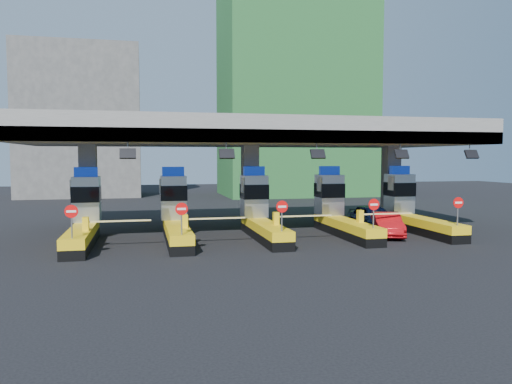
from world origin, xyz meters
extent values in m
plane|color=black|center=(0.00, 0.00, 0.00)|extent=(120.00, 120.00, 0.00)
cube|color=slate|center=(0.00, 3.00, 6.25)|extent=(28.00, 12.00, 1.50)
cube|color=#4C4C49|center=(0.00, -2.70, 5.85)|extent=(28.00, 0.60, 0.70)
cube|color=slate|center=(-10.00, 3.00, 2.75)|extent=(1.00, 1.00, 5.50)
cube|color=slate|center=(0.00, 3.00, 2.75)|extent=(1.00, 1.00, 5.50)
cube|color=slate|center=(10.00, 3.00, 2.75)|extent=(1.00, 1.00, 5.50)
cylinder|color=slate|center=(-7.50, -2.70, 5.25)|extent=(0.06, 0.06, 0.50)
cube|color=black|center=(-7.50, -2.90, 4.90)|extent=(0.80, 0.38, 0.54)
cylinder|color=slate|center=(-2.50, -2.70, 5.25)|extent=(0.06, 0.06, 0.50)
cube|color=black|center=(-2.50, -2.90, 4.90)|extent=(0.80, 0.38, 0.54)
cylinder|color=slate|center=(2.50, -2.70, 5.25)|extent=(0.06, 0.06, 0.50)
cube|color=black|center=(2.50, -2.90, 4.90)|extent=(0.80, 0.38, 0.54)
cylinder|color=slate|center=(7.50, -2.70, 5.25)|extent=(0.06, 0.06, 0.50)
cube|color=black|center=(7.50, -2.90, 4.90)|extent=(0.80, 0.38, 0.54)
cylinder|color=slate|center=(12.00, -2.70, 5.25)|extent=(0.06, 0.06, 0.50)
cube|color=black|center=(12.00, -2.90, 4.90)|extent=(0.80, 0.38, 0.54)
cube|color=black|center=(-10.00, -1.00, 0.25)|extent=(1.20, 8.00, 0.50)
cube|color=#E5B70C|center=(-10.00, -1.00, 0.75)|extent=(1.20, 8.00, 0.50)
cube|color=#9EA3A8|center=(-10.00, 1.80, 2.30)|extent=(1.50, 1.50, 2.60)
cube|color=black|center=(-10.00, 1.78, 2.60)|extent=(1.56, 1.56, 0.90)
cube|color=#0C2DBF|center=(-10.00, 1.80, 3.88)|extent=(1.30, 0.35, 0.55)
cube|color=white|center=(-10.80, 1.50, 3.00)|extent=(0.06, 0.70, 0.90)
cylinder|color=slate|center=(-10.00, -4.60, 1.65)|extent=(0.07, 0.07, 1.30)
cylinder|color=red|center=(-10.00, -4.63, 2.25)|extent=(0.60, 0.04, 0.60)
cube|color=white|center=(-10.00, -4.65, 2.25)|extent=(0.42, 0.02, 0.10)
cube|color=#E5B70C|center=(-9.65, -2.20, 1.35)|extent=(0.30, 0.35, 0.70)
cube|color=white|center=(-8.00, -2.20, 1.45)|extent=(3.20, 0.08, 0.08)
cube|color=black|center=(-5.00, -1.00, 0.25)|extent=(1.20, 8.00, 0.50)
cube|color=#E5B70C|center=(-5.00, -1.00, 0.75)|extent=(1.20, 8.00, 0.50)
cube|color=#9EA3A8|center=(-5.00, 1.80, 2.30)|extent=(1.50, 1.50, 2.60)
cube|color=black|center=(-5.00, 1.78, 2.60)|extent=(1.56, 1.56, 0.90)
cube|color=#0C2DBF|center=(-5.00, 1.80, 3.88)|extent=(1.30, 0.35, 0.55)
cube|color=white|center=(-5.80, 1.50, 3.00)|extent=(0.06, 0.70, 0.90)
cylinder|color=slate|center=(-5.00, -4.60, 1.65)|extent=(0.07, 0.07, 1.30)
cylinder|color=red|center=(-5.00, -4.63, 2.25)|extent=(0.60, 0.04, 0.60)
cube|color=white|center=(-5.00, -4.65, 2.25)|extent=(0.42, 0.02, 0.10)
cube|color=#E5B70C|center=(-4.65, -2.20, 1.35)|extent=(0.30, 0.35, 0.70)
cube|color=white|center=(-3.00, -2.20, 1.45)|extent=(3.20, 0.08, 0.08)
cube|color=black|center=(0.00, -1.00, 0.25)|extent=(1.20, 8.00, 0.50)
cube|color=#E5B70C|center=(0.00, -1.00, 0.75)|extent=(1.20, 8.00, 0.50)
cube|color=#9EA3A8|center=(0.00, 1.80, 2.30)|extent=(1.50, 1.50, 2.60)
cube|color=black|center=(0.00, 1.78, 2.60)|extent=(1.56, 1.56, 0.90)
cube|color=#0C2DBF|center=(0.00, 1.80, 3.88)|extent=(1.30, 0.35, 0.55)
cube|color=white|center=(-0.80, 1.50, 3.00)|extent=(0.06, 0.70, 0.90)
cylinder|color=slate|center=(0.00, -4.60, 1.65)|extent=(0.07, 0.07, 1.30)
cylinder|color=red|center=(0.00, -4.63, 2.25)|extent=(0.60, 0.04, 0.60)
cube|color=white|center=(0.00, -4.65, 2.25)|extent=(0.42, 0.02, 0.10)
cube|color=#E5B70C|center=(0.35, -2.20, 1.35)|extent=(0.30, 0.35, 0.70)
cube|color=white|center=(2.00, -2.20, 1.45)|extent=(3.20, 0.08, 0.08)
cube|color=black|center=(5.00, -1.00, 0.25)|extent=(1.20, 8.00, 0.50)
cube|color=#E5B70C|center=(5.00, -1.00, 0.75)|extent=(1.20, 8.00, 0.50)
cube|color=#9EA3A8|center=(5.00, 1.80, 2.30)|extent=(1.50, 1.50, 2.60)
cube|color=black|center=(5.00, 1.78, 2.60)|extent=(1.56, 1.56, 0.90)
cube|color=#0C2DBF|center=(5.00, 1.80, 3.88)|extent=(1.30, 0.35, 0.55)
cube|color=white|center=(4.20, 1.50, 3.00)|extent=(0.06, 0.70, 0.90)
cylinder|color=slate|center=(5.00, -4.60, 1.65)|extent=(0.07, 0.07, 1.30)
cylinder|color=red|center=(5.00, -4.63, 2.25)|extent=(0.60, 0.04, 0.60)
cube|color=white|center=(5.00, -4.65, 2.25)|extent=(0.42, 0.02, 0.10)
cube|color=#E5B70C|center=(5.35, -2.20, 1.35)|extent=(0.30, 0.35, 0.70)
cube|color=white|center=(7.00, -2.20, 1.45)|extent=(3.20, 0.08, 0.08)
cube|color=black|center=(10.00, -1.00, 0.25)|extent=(1.20, 8.00, 0.50)
cube|color=#E5B70C|center=(10.00, -1.00, 0.75)|extent=(1.20, 8.00, 0.50)
cube|color=#9EA3A8|center=(10.00, 1.80, 2.30)|extent=(1.50, 1.50, 2.60)
cube|color=black|center=(10.00, 1.78, 2.60)|extent=(1.56, 1.56, 0.90)
cube|color=#0C2DBF|center=(10.00, 1.80, 3.88)|extent=(1.30, 0.35, 0.55)
cube|color=white|center=(9.20, 1.50, 3.00)|extent=(0.06, 0.70, 0.90)
cylinder|color=slate|center=(10.00, -4.60, 1.65)|extent=(0.07, 0.07, 1.30)
cylinder|color=red|center=(10.00, -4.63, 2.25)|extent=(0.60, 0.04, 0.60)
cube|color=white|center=(10.00, -4.65, 2.25)|extent=(0.42, 0.02, 0.10)
cube|color=#E5B70C|center=(10.35, -2.20, 1.35)|extent=(0.30, 0.35, 0.70)
cube|color=white|center=(12.00, -2.20, 1.45)|extent=(3.20, 0.08, 0.08)
cube|color=#1E5926|center=(12.00, 32.00, 14.00)|extent=(18.00, 12.00, 28.00)
cube|color=#4C4C49|center=(-14.00, 36.00, 9.00)|extent=(14.00, 10.00, 18.00)
imported|color=black|center=(7.80, 1.12, 0.82)|extent=(1.97, 4.82, 1.64)
imported|color=red|center=(7.41, -1.47, 0.71)|extent=(2.75, 4.56, 1.42)
camera|label=1|loc=(-6.80, -28.59, 4.70)|focal=35.00mm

